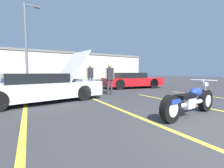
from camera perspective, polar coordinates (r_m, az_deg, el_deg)
parking_stripe_foreground at (r=3.60m, az=-30.74°, el=-15.00°), size 0.12×5.48×0.01m
parking_stripe_middle at (r=4.36m, az=6.61°, el=-11.04°), size 0.12×5.48×0.01m
parking_stripe_back at (r=6.21m, az=26.62°, el=-6.83°), size 0.12×5.48×0.01m
parking_stripe_far at (r=8.47m, az=36.61°, el=-4.34°), size 0.12×5.48×0.01m
far_building at (r=25.78m, az=-22.13°, el=6.68°), size 32.00×4.20×4.40m
light_pole at (r=14.29m, az=-29.60°, el=14.10°), size 1.21×0.28×6.67m
motorcycle at (r=4.51m, az=27.59°, el=-5.97°), size 2.45×0.70×0.96m
show_car_hood_open at (r=6.52m, az=-25.22°, el=-1.22°), size 4.91×2.61×2.12m
parked_car_right_row at (r=11.40m, az=7.52°, el=1.36°), size 4.61×2.46×1.15m
spectator_near_motorcycle at (r=9.89m, az=-8.31°, el=3.44°), size 0.52×0.22×1.69m
spectator_by_show_car at (r=7.78m, az=-0.90°, el=2.85°), size 0.52×0.21×1.61m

